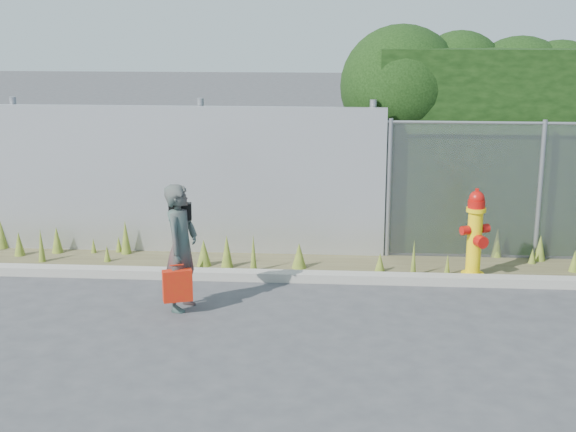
% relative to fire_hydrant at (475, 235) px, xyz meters
% --- Properties ---
extents(ground, '(80.00, 80.00, 0.00)m').
position_rel_fire_hydrant_xyz_m(ground, '(-2.17, -2.11, -0.60)').
color(ground, '#3A3A3D').
rests_on(ground, ground).
extents(curb, '(16.00, 0.22, 0.12)m').
position_rel_fire_hydrant_xyz_m(curb, '(-2.17, -0.31, -0.54)').
color(curb, gray).
rests_on(curb, ground).
extents(weed_strip, '(16.00, 1.36, 0.55)m').
position_rel_fire_hydrant_xyz_m(weed_strip, '(-2.40, 0.41, -0.48)').
color(weed_strip, '#4C452B').
rests_on(weed_strip, ground).
extents(corrugated_fence, '(8.50, 0.21, 2.30)m').
position_rel_fire_hydrant_xyz_m(corrugated_fence, '(-5.42, 0.89, 0.50)').
color(corrugated_fence, '#ADAEB4').
rests_on(corrugated_fence, ground).
extents(fire_hydrant, '(0.41, 0.37, 1.24)m').
position_rel_fire_hydrant_xyz_m(fire_hydrant, '(0.00, 0.00, 0.00)').
color(fire_hydrant, yellow).
rests_on(fire_hydrant, ground).
extents(woman, '(0.49, 0.63, 1.54)m').
position_rel_fire_hydrant_xyz_m(woman, '(-3.70, -1.43, 0.17)').
color(woman, '#106A5E').
rests_on(woman, ground).
extents(red_tote_bag, '(0.35, 0.13, 0.45)m').
position_rel_fire_hydrant_xyz_m(red_tote_bag, '(-3.72, -1.66, -0.24)').
color(red_tote_bag, '#B6270A').
extents(black_shoulder_bag, '(0.27, 0.11, 0.20)m').
position_rel_fire_hydrant_xyz_m(black_shoulder_bag, '(-3.73, -1.32, 0.59)').
color(black_shoulder_bag, black).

